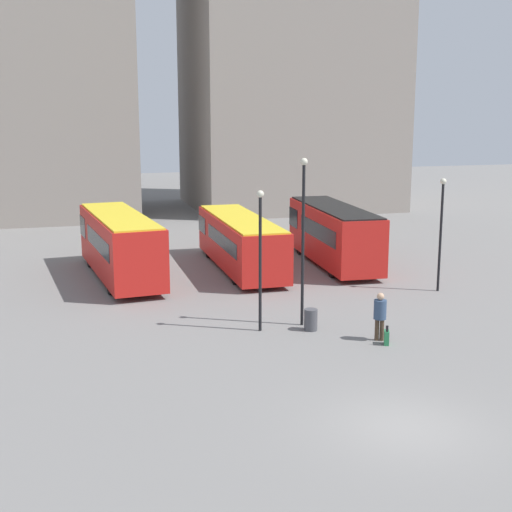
{
  "coord_description": "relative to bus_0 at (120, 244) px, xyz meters",
  "views": [
    {
      "loc": [
        -8.79,
        -16.25,
        8.49
      ],
      "look_at": [
        -0.22,
        14.17,
        1.94
      ],
      "focal_mm": 50.0,
      "sensor_mm": 36.0,
      "label": 1
    }
  ],
  "objects": [
    {
      "name": "ground_plane",
      "position": [
        5.83,
        -19.81,
        -1.77
      ],
      "size": [
        160.0,
        160.0,
        0.0
      ],
      "primitive_type": "plane",
      "color": "slate"
    },
    {
      "name": "suitcase",
      "position": [
        8.42,
        -13.35,
        -1.51
      ],
      "size": [
        0.32,
        0.44,
        0.76
      ],
      "rotation": [
        0.0,
        0.0,
        1.16
      ],
      "color": "#28844C",
      "rests_on": "ground_plane"
    },
    {
      "name": "trash_bin",
      "position": [
        6.33,
        -10.97,
        -1.35
      ],
      "size": [
        0.52,
        0.52,
        0.85
      ],
      "color": "#47474C",
      "rests_on": "ground_plane"
    },
    {
      "name": "lamp_post_0",
      "position": [
        6.23,
        -10.22,
        2.07
      ],
      "size": [
        0.28,
        0.28,
        6.64
      ],
      "color": "black",
      "rests_on": "ground_plane"
    },
    {
      "name": "lamp_post_1",
      "position": [
        14.25,
        -6.84,
        1.39
      ],
      "size": [
        0.28,
        0.28,
        5.35
      ],
      "color": "black",
      "rests_on": "ground_plane"
    },
    {
      "name": "bus_2",
      "position": [
        11.66,
        0.11,
        -0.02
      ],
      "size": [
        3.02,
        9.86,
        3.24
      ],
      "rotation": [
        0.0,
        0.0,
        1.51
      ],
      "color": "red",
      "rests_on": "ground_plane"
    },
    {
      "name": "bus_0",
      "position": [
        0.0,
        0.0,
        0.0
      ],
      "size": [
        3.52,
        10.37,
        3.27
      ],
      "rotation": [
        0.0,
        0.0,
        1.67
      ],
      "color": "red",
      "rests_on": "ground_plane"
    },
    {
      "name": "traveler",
      "position": [
        8.37,
        -12.83,
        -0.69
      ],
      "size": [
        0.62,
        0.62,
        1.83
      ],
      "rotation": [
        0.0,
        0.0,
        1.16
      ],
      "color": "#4C3828",
      "rests_on": "ground_plane"
    },
    {
      "name": "bus_1",
      "position": [
        6.42,
        0.38,
        -0.24
      ],
      "size": [
        2.65,
        10.72,
        2.82
      ],
      "rotation": [
        0.0,
        0.0,
        1.56
      ],
      "color": "red",
      "rests_on": "ground_plane"
    },
    {
      "name": "lamp_post_2",
      "position": [
        4.41,
        -10.49,
        1.47
      ],
      "size": [
        0.28,
        0.28,
        5.49
      ],
      "color": "black",
      "rests_on": "ground_plane"
    }
  ]
}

